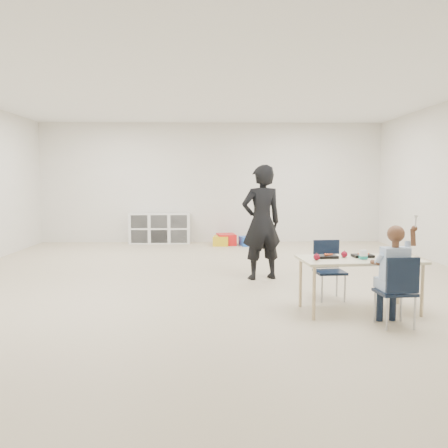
{
  "coord_description": "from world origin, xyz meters",
  "views": [
    {
      "loc": [
        0.01,
        -6.7,
        1.45
      ],
      "look_at": [
        0.18,
        -0.15,
        0.85
      ],
      "focal_mm": 38.0,
      "sensor_mm": 36.0,
      "label": 1
    }
  ],
  "objects_px": {
    "table": "(359,285)",
    "chair_near": "(395,291)",
    "child": "(396,270)",
    "cubby_shelf": "(160,228)",
    "adult": "(261,222)"
  },
  "relations": [
    {
      "from": "table",
      "to": "chair_near",
      "type": "distance_m",
      "value": 0.57
    },
    {
      "from": "chair_near",
      "to": "child",
      "type": "bearing_deg",
      "value": 0.0
    },
    {
      "from": "table",
      "to": "cubby_shelf",
      "type": "relative_size",
      "value": 0.96
    },
    {
      "from": "chair_near",
      "to": "cubby_shelf",
      "type": "distance_m",
      "value": 7.07
    },
    {
      "from": "child",
      "to": "table",
      "type": "bearing_deg",
      "value": 105.37
    },
    {
      "from": "table",
      "to": "adult",
      "type": "relative_size",
      "value": 0.8
    },
    {
      "from": "table",
      "to": "chair_near",
      "type": "relative_size",
      "value": 1.88
    },
    {
      "from": "chair_near",
      "to": "child",
      "type": "relative_size",
      "value": 0.63
    },
    {
      "from": "table",
      "to": "chair_near",
      "type": "xyz_separation_m",
      "value": [
        0.19,
        -0.53,
        0.06
      ]
    },
    {
      "from": "table",
      "to": "adult",
      "type": "height_order",
      "value": "adult"
    },
    {
      "from": "chair_near",
      "to": "adult",
      "type": "distance_m",
      "value": 2.61
    },
    {
      "from": "child",
      "to": "cubby_shelf",
      "type": "bearing_deg",
      "value": 110.79
    },
    {
      "from": "table",
      "to": "adult",
      "type": "bearing_deg",
      "value": 112.24
    },
    {
      "from": "chair_near",
      "to": "adult",
      "type": "height_order",
      "value": "adult"
    },
    {
      "from": "table",
      "to": "chair_near",
      "type": "bearing_deg",
      "value": -74.63
    }
  ]
}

